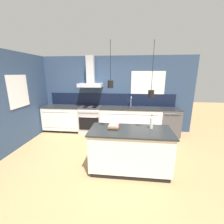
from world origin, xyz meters
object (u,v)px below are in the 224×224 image
oven_range (91,119)px  red_supply_box (115,125)px  dishwasher (169,122)px  book_stack (114,126)px  bottle_on_island (151,123)px

oven_range → red_supply_box: size_ratio=4.61×
dishwasher → book_stack: book_stack is taller
bottle_on_island → red_supply_box: 0.77m
oven_range → red_supply_box: 2.23m
dishwasher → bottle_on_island: (-0.90, -1.91, 0.58)m
bottle_on_island → book_stack: bearing=-175.1°
red_supply_box → dishwasher: bearing=49.2°
dishwasher → bottle_on_island: bearing=-115.1°
dishwasher → bottle_on_island: bottle_on_island is taller
oven_range → red_supply_box: red_supply_box is taller
dishwasher → oven_range: bearing=-179.9°
oven_range → book_stack: book_stack is taller
oven_range → red_supply_box: bearing=-62.1°
bottle_on_island → red_supply_box: (-0.76, -0.01, -0.08)m
oven_range → dishwasher: 2.68m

